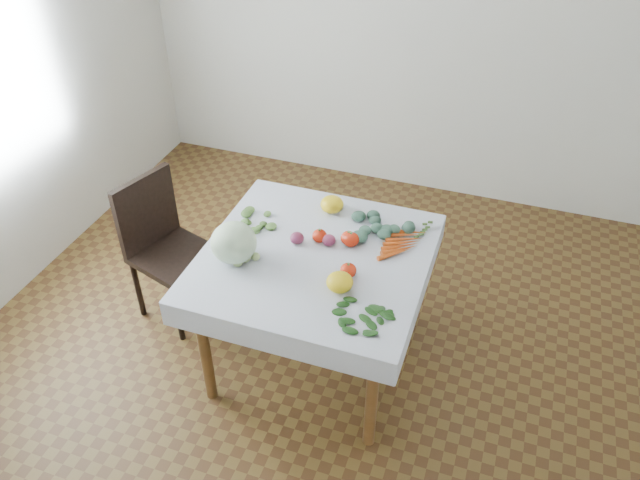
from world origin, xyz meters
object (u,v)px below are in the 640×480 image
object	(u,v)px
table	(315,271)
carrot_bunch	(402,242)
chair	(162,240)
cabbage	(234,243)
heirloom_back	(332,204)

from	to	relation	value
table	carrot_bunch	xyz separation A→B (m)	(0.39, 0.23, 0.12)
table	chair	xyz separation A→B (m)	(-0.99, 0.12, -0.14)
cabbage	heirloom_back	distance (m)	0.64
table	carrot_bunch	bearing A→B (deg)	30.01
chair	table	bearing A→B (deg)	-6.93
chair	heirloom_back	distance (m)	1.03
table	cabbage	size ratio (longest dim) A/B	4.38
carrot_bunch	table	bearing A→B (deg)	-149.99
cabbage	heirloom_back	bearing A→B (deg)	59.60
heirloom_back	cabbage	bearing A→B (deg)	-120.40
table	carrot_bunch	size ratio (longest dim) A/B	3.19
table	cabbage	distance (m)	0.45
cabbage	carrot_bunch	distance (m)	0.85
chair	heirloom_back	xyz separation A→B (m)	(0.95, 0.28, 0.28)
table	heirloom_back	bearing A→B (deg)	95.94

